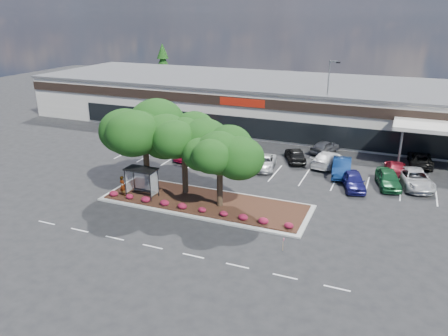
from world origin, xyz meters
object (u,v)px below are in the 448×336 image
at_px(light_pole, 327,109).
at_px(car_1, 190,149).
at_px(car_0, 141,143).
at_px(survey_stake, 283,242).

distance_m(light_pole, car_1, 17.16).
xyz_separation_m(light_pole, car_1, (-13.25, -10.26, -3.71)).
distance_m(car_0, car_1, 6.80).
height_order(car_0, car_1, car_1).
xyz_separation_m(survey_stake, car_1, (-15.17, 16.06, 0.20)).
relative_size(light_pole, survey_stake, 10.41).
relative_size(survey_stake, car_1, 0.17).
bearing_deg(car_1, survey_stake, -49.37).
distance_m(survey_stake, car_0, 27.41).
bearing_deg(car_1, light_pole, 35.03).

